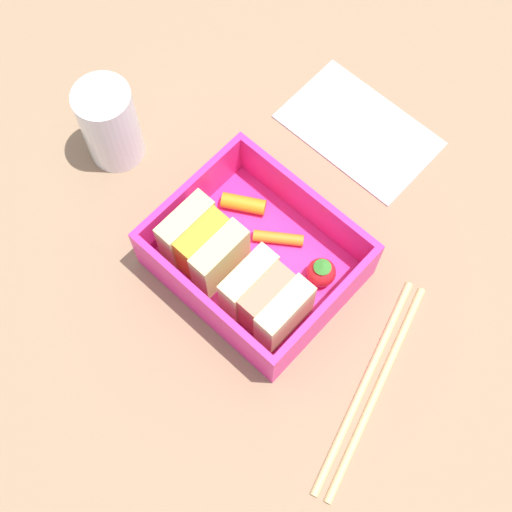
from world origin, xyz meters
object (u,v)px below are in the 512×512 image
object	(u,v)px
sandwich_left	(266,299)
carrot_stick_left	(278,238)
sandwich_center_left	(204,245)
chopstick_pair	(371,386)
drinking_glass	(106,127)
folded_napkin	(359,129)
carrot_stick_far_left	(243,204)
strawberry_far_left	(321,272)

from	to	relation	value
sandwich_left	carrot_stick_left	world-z (taller)	sandwich_left
sandwich_left	sandwich_center_left	size ratio (longest dim) A/B	1.00
carrot_stick_left	chopstick_pair	xyz separation A→B (cm)	(-14.48, 4.35, -1.37)
carrot_stick_left	chopstick_pair	world-z (taller)	carrot_stick_left
carrot_stick_left	drinking_glass	xyz separation A→B (cm)	(18.18, 3.40, 2.69)
drinking_glass	folded_napkin	distance (cm)	24.26
carrot_stick_left	carrot_stick_far_left	bearing A→B (deg)	-4.09
sandwich_center_left	carrot_stick_far_left	xyz separation A→B (cm)	(0.93, -5.92, -2.11)
strawberry_far_left	carrot_stick_left	size ratio (longest dim) A/B	0.70
carrot_stick_left	drinking_glass	distance (cm)	18.69
strawberry_far_left	chopstick_pair	distance (cm)	10.50
carrot_stick_left	folded_napkin	bearing A→B (deg)	-80.57
sandwich_left	strawberry_far_left	distance (cm)	5.80
sandwich_left	chopstick_pair	bearing A→B (deg)	-173.45
sandwich_center_left	drinking_glass	xyz separation A→B (cm)	(14.54, -2.19, 0.39)
drinking_glass	sandwich_center_left	bearing A→B (deg)	171.42
carrot_stick_left	chopstick_pair	distance (cm)	15.18
drinking_glass	carrot_stick_left	bearing A→B (deg)	-169.39
strawberry_far_left	drinking_glass	distance (cm)	23.59
drinking_glass	folded_napkin	xyz separation A→B (cm)	(-15.76, -17.95, -4.21)
carrot_stick_left	carrot_stick_far_left	size ratio (longest dim) A/B	1.12
sandwich_left	folded_napkin	world-z (taller)	sandwich_left
sandwich_center_left	strawberry_far_left	distance (cm)	10.39
sandwich_center_left	carrot_stick_far_left	distance (cm)	6.36
sandwich_center_left	folded_napkin	size ratio (longest dim) A/B	0.41
strawberry_far_left	folded_napkin	distance (cm)	16.71
sandwich_center_left	chopstick_pair	xyz separation A→B (cm)	(-18.12, -1.25, -3.66)
chopstick_pair	sandwich_center_left	bearing A→B (deg)	3.93
carrot_stick_far_left	folded_napkin	xyz separation A→B (cm)	(-2.15, -14.22, -1.71)
carrot_stick_far_left	drinking_glass	bearing A→B (deg)	15.32
strawberry_far_left	folded_napkin	size ratio (longest dim) A/B	0.21
chopstick_pair	drinking_glass	xyz separation A→B (cm)	(32.66, -0.95, 4.06)
sandwich_center_left	carrot_stick_far_left	size ratio (longest dim) A/B	1.49
folded_napkin	sandwich_center_left	bearing A→B (deg)	86.54
carrot_stick_far_left	chopstick_pair	bearing A→B (deg)	166.20
sandwich_left	folded_napkin	distance (cm)	21.38
chopstick_pair	drinking_glass	distance (cm)	32.93
folded_napkin	drinking_glass	bearing A→B (deg)	48.72
sandwich_center_left	carrot_stick_far_left	world-z (taller)	sandwich_center_left
carrot_stick_left	sandwich_left	bearing A→B (deg)	122.97
sandwich_center_left	folded_napkin	world-z (taller)	sandwich_center_left
sandwich_left	carrot_stick_far_left	xyz separation A→B (cm)	(8.19, -5.92, -2.11)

